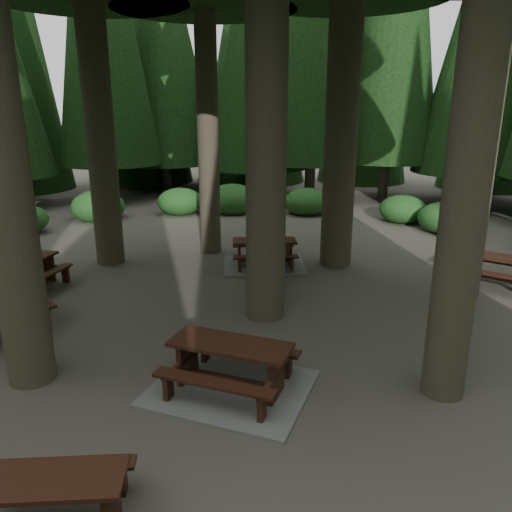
# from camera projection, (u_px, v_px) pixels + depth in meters

# --- Properties ---
(ground) EXTENTS (80.00, 80.00, 0.00)m
(ground) POSITION_uv_depth(u_px,v_px,m) (228.00, 316.00, 10.98)
(ground) COLOR #524C42
(ground) RESTS_ON ground
(picnic_table_a) EXTENTS (2.89, 2.56, 0.84)m
(picnic_table_a) POSITION_uv_depth(u_px,v_px,m) (231.00, 373.00, 8.07)
(picnic_table_a) COLOR gray
(picnic_table_a) RESTS_ON ground
(picnic_table_b) EXTENTS (1.67, 1.98, 0.79)m
(picnic_table_b) POSITION_uv_depth(u_px,v_px,m) (25.00, 270.00, 12.41)
(picnic_table_b) COLOR black
(picnic_table_b) RESTS_ON ground
(picnic_table_c) EXTENTS (2.63, 2.30, 0.79)m
(picnic_table_c) POSITION_uv_depth(u_px,v_px,m) (264.00, 257.00, 14.37)
(picnic_table_c) COLOR gray
(picnic_table_c) RESTS_ON ground
(picnic_table_d) EXTENTS (2.24, 2.10, 0.77)m
(picnic_table_d) POSITION_uv_depth(u_px,v_px,m) (504.00, 267.00, 12.72)
(picnic_table_d) COLOR black
(picnic_table_d) RESTS_ON ground
(picnic_table_e) EXTENTS (1.94, 1.68, 0.74)m
(picnic_table_e) POSITION_uv_depth(u_px,v_px,m) (45.00, 497.00, 5.26)
(picnic_table_e) COLOR black
(picnic_table_e) RESTS_ON ground
(shrub_ring) EXTENTS (23.86, 24.64, 1.49)m
(shrub_ring) POSITION_uv_depth(u_px,v_px,m) (264.00, 289.00, 11.48)
(shrub_ring) COLOR #1F5C21
(shrub_ring) RESTS_ON ground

